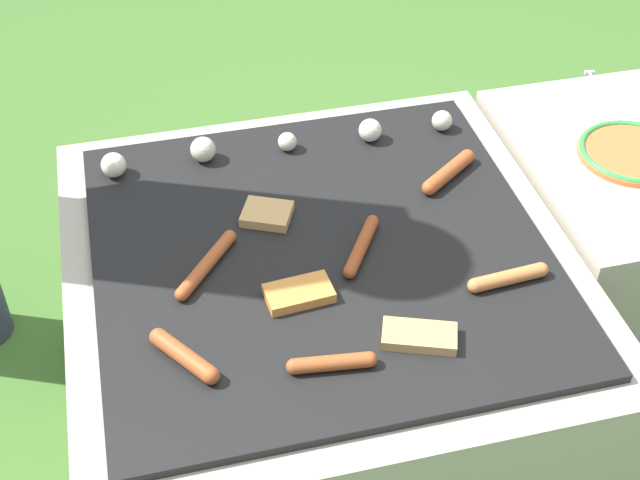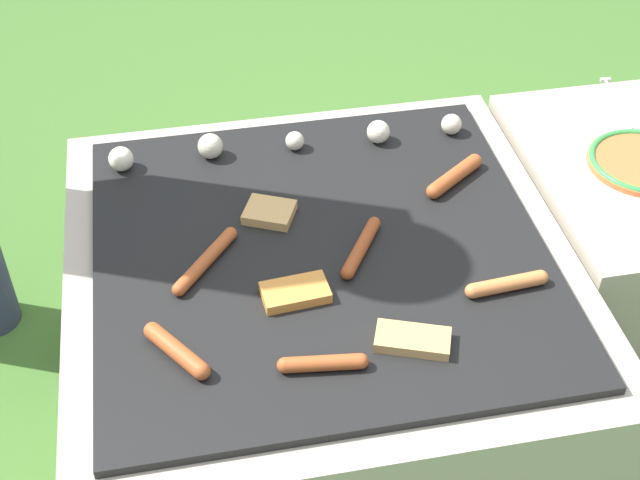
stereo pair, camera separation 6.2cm
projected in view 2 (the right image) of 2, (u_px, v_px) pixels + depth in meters
The scene contains 14 objects.
ground_plane at pixel (320, 383), 1.94m from camera, with size 14.00×14.00×0.00m, color #3D6628.
grill at pixel (320, 321), 1.81m from camera, with size 0.96×0.96×0.40m.
side_ledge at pixel (619, 234), 2.01m from camera, with size 0.45×0.62×0.40m.
sausage_front_right at pixel (361, 247), 1.66m from camera, with size 0.10×0.15×0.03m.
sausage_front_left at pixel (176, 351), 1.47m from camera, with size 0.10×0.13×0.03m.
sausage_back_left at pixel (454, 176), 1.82m from camera, with size 0.14×0.11×0.03m.
sausage_front_center at pixel (323, 363), 1.45m from camera, with size 0.15×0.04×0.03m.
sausage_back_center at pixel (206, 261), 1.63m from camera, with size 0.13×0.16×0.03m.
sausage_mid_right at pixel (507, 284), 1.59m from camera, with size 0.16×0.04×0.03m.
bread_slice_right at pixel (413, 340), 1.49m from camera, with size 0.14×0.10×0.02m.
bread_slice_center at pixel (295, 292), 1.57m from camera, with size 0.12×0.08×0.02m.
bread_slice_left at pixel (269, 212), 1.74m from camera, with size 0.12×0.11×0.02m.
mushroom_row at pixel (276, 142), 1.89m from camera, with size 0.76×0.06×0.05m.
fork_utensil at pixel (616, 100), 2.05m from camera, with size 0.05×0.21×0.01m.
Camera 2 is at (-0.23, -1.22, 1.53)m, focal length 50.00 mm.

